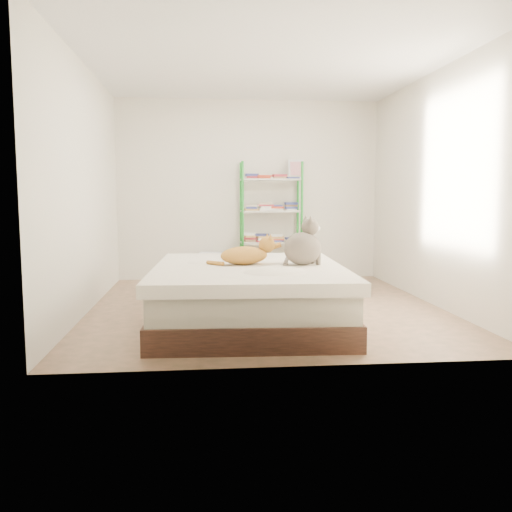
{
  "coord_description": "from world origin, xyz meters",
  "views": [
    {
      "loc": [
        -0.69,
        -5.85,
        1.23
      ],
      "look_at": [
        -0.15,
        -0.46,
        0.62
      ],
      "focal_mm": 38.0,
      "sensor_mm": 36.0,
      "label": 1
    }
  ],
  "objects": [
    {
      "name": "shelf_unit",
      "position": [
        0.31,
        1.88,
        0.9
      ],
      "size": [
        0.92,
        0.36,
        1.74
      ],
      "color": "#248C2D",
      "rests_on": "ground"
    },
    {
      "name": "cardboard_box",
      "position": [
        -0.13,
        0.72,
        0.18
      ],
      "size": [
        0.63,
        0.65,
        0.41
      ],
      "rotation": [
        0.0,
        0.0,
        -0.44
      ],
      "color": "#995E41",
      "rests_on": "ground"
    },
    {
      "name": "orange_cat",
      "position": [
        -0.29,
        -0.68,
        0.68
      ],
      "size": [
        0.6,
        0.41,
        0.22
      ],
      "primitive_type": null,
      "rotation": [
        0.0,
        0.0,
        0.23
      ],
      "color": "gold",
      "rests_on": "bed"
    },
    {
      "name": "bed",
      "position": [
        -0.25,
        -0.76,
        0.28
      ],
      "size": [
        1.86,
        2.29,
        0.56
      ],
      "rotation": [
        0.0,
        0.0,
        -0.04
      ],
      "color": "brown",
      "rests_on": "ground"
    },
    {
      "name": "white_bin",
      "position": [
        -0.56,
        1.85,
        0.21
      ],
      "size": [
        0.41,
        0.38,
        0.41
      ],
      "rotation": [
        0.0,
        0.0,
        -0.2
      ],
      "color": "silver",
      "rests_on": "ground"
    },
    {
      "name": "room",
      "position": [
        0.0,
        0.0,
        1.3
      ],
      "size": [
        3.81,
        4.21,
        2.61
      ],
      "color": "tan",
      "rests_on": "ground"
    },
    {
      "name": "grey_cat",
      "position": [
        0.27,
        -0.77,
        0.79
      ],
      "size": [
        0.48,
        0.43,
        0.45
      ],
      "primitive_type": null,
      "rotation": [
        0.0,
        0.0,
        1.86
      ],
      "color": "gray",
      "rests_on": "bed"
    }
  ]
}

